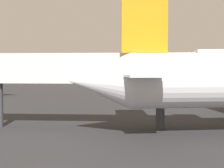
# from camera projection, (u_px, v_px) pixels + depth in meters

# --- Properties ---
(jet_bridge) EXTENTS (21.18, 2.83, 6.26)m
(jet_bridge) POSITION_uv_depth(u_px,v_px,m) (103.00, 70.00, 26.14)
(jet_bridge) COLOR silver
(jet_bridge) RESTS_ON ground_plane
(terminal_building) EXTENTS (76.86, 21.25, 10.19)m
(terminal_building) POSITION_uv_depth(u_px,v_px,m) (123.00, 70.00, 145.94)
(terminal_building) COLOR #B7B7B2
(terminal_building) RESTS_ON ground_plane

